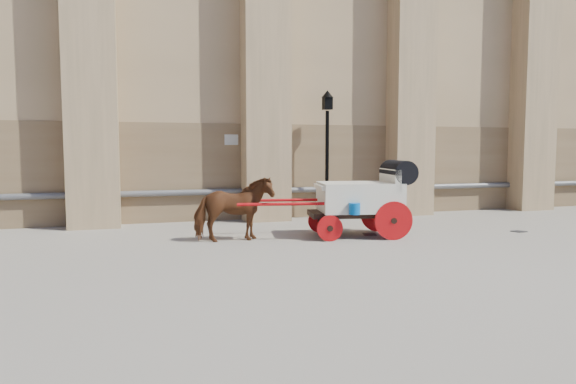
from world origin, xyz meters
name	(u,v)px	position (x,y,z in m)	size (l,w,h in m)	color
ground	(341,238)	(0.00, 0.00, 0.00)	(90.00, 90.00, 0.00)	slate
horse	(234,209)	(-2.66, 0.27, 0.78)	(0.84, 1.84, 1.56)	brown
carriage	(365,195)	(0.69, 0.05, 1.04)	(4.54, 1.92, 1.93)	black
street_lamp	(327,151)	(0.92, 3.32, 2.16)	(0.38, 0.38, 4.03)	black
drain_grate_near	(370,234)	(0.90, 0.20, 0.01)	(0.32, 0.32, 0.01)	black
drain_grate_far	(519,231)	(4.94, -0.54, 0.01)	(0.32, 0.32, 0.01)	black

